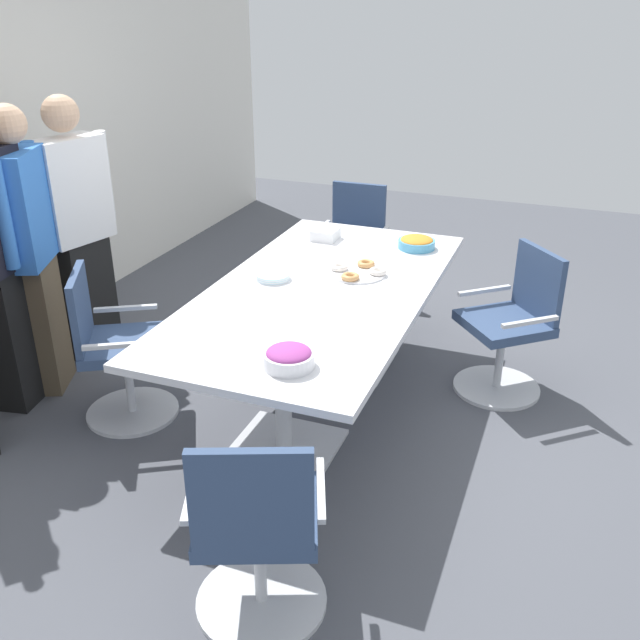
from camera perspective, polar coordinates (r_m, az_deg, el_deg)
name	(u,v)px	position (r m, az deg, el deg)	size (l,w,h in m)	color
ground_plane	(320,401)	(4.38, 0.00, -6.58)	(10.00, 10.00, 0.01)	#4C4F56
conference_table	(320,308)	(4.09, 0.00, 0.95)	(2.40, 1.20, 0.75)	silver
office_chair_0	(511,330)	(4.48, 15.13, -0.80)	(0.76, 0.76, 0.91)	silver
office_chair_1	(352,250)	(5.69, 2.63, 5.68)	(0.55, 0.55, 0.91)	silver
office_chair_2	(116,354)	(4.21, -16.17, -2.65)	(0.74, 0.74, 0.91)	silver
office_chair_3	(257,535)	(2.83, -5.09, -16.93)	(0.70, 0.70, 0.91)	silver
person_standing_2	(29,250)	(4.51, -22.45, 5.27)	(0.59, 0.38, 1.75)	brown
person_standing_3	(78,228)	(4.83, -18.97, 7.01)	(0.61, 0.32, 1.74)	black
snack_bowl_candy_mix	(289,357)	(3.18, -2.53, -3.01)	(0.24, 0.24, 0.10)	white
snack_bowl_chips_orange	(417,242)	(4.71, 7.81, 6.23)	(0.24, 0.24, 0.08)	#4C9EC6
donut_platter	(358,271)	(4.24, 3.09, 3.94)	(0.35, 0.35, 0.04)	white
plate_stack	(273,277)	(4.16, -3.81, 3.51)	(0.20, 0.20, 0.04)	white
napkin_pile	(325,234)	(4.84, 0.43, 6.95)	(0.17, 0.17, 0.07)	white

